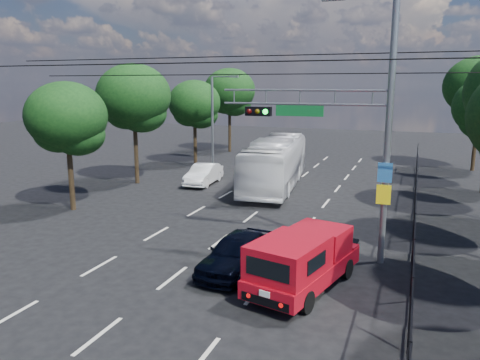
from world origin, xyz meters
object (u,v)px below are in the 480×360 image
at_px(signal_mast, 354,119).
at_px(white_bus, 276,163).
at_px(white_van, 204,174).
at_px(navy_hatchback, 237,253).
at_px(red_pickup, 303,259).

height_order(signal_mast, white_bus, signal_mast).
bearing_deg(white_van, navy_hatchback, -64.57).
bearing_deg(signal_mast, navy_hatchback, -141.96).
xyz_separation_m(red_pickup, navy_hatchback, (-2.47, 0.58, -0.31)).
distance_m(navy_hatchback, white_bus, 14.16).
bearing_deg(red_pickup, signal_mast, 73.80).
height_order(white_bus, white_van, white_bus).
relative_size(white_bus, white_van, 2.78).
distance_m(signal_mast, red_pickup, 5.42).
bearing_deg(navy_hatchback, signal_mast, 43.09).
xyz_separation_m(red_pickup, white_bus, (-5.21, 14.44, 0.55)).
bearing_deg(red_pickup, navy_hatchback, 166.87).
distance_m(red_pickup, white_van, 16.72).
distance_m(navy_hatchback, white_van, 14.89).
relative_size(red_pickup, white_van, 1.33).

